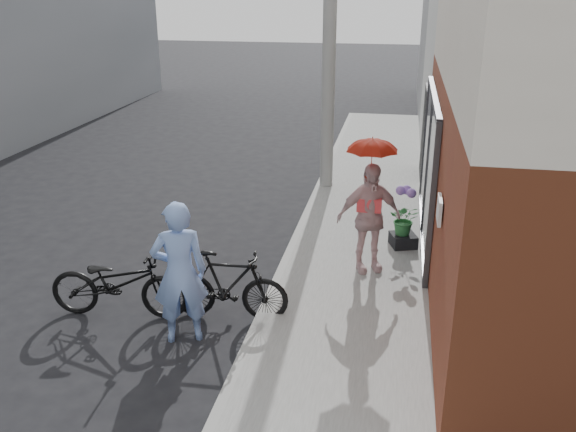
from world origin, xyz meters
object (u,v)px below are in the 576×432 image
(utility_pole, at_px, (330,26))
(bike_right, at_px, (228,286))
(kimono_woman, at_px, (369,218))
(planter, at_px, (403,240))
(officer, at_px, (180,273))
(bike_left, at_px, (119,283))

(utility_pole, relative_size, bike_right, 4.24)
(bike_right, bearing_deg, kimono_woman, -49.80)
(utility_pole, xyz_separation_m, planter, (1.71, -3.04, -3.27))
(officer, relative_size, kimono_woman, 1.10)
(kimono_woman, bearing_deg, planter, 38.02)
(utility_pole, xyz_separation_m, officer, (-1.05, -6.30, -2.55))
(bike_left, bearing_deg, planter, -58.12)
(bike_right, relative_size, kimono_woman, 0.96)
(bike_right, bearing_deg, bike_left, 95.56)
(bike_left, distance_m, bike_right, 1.50)
(planter, bearing_deg, kimono_woman, -118.74)
(planter, bearing_deg, utility_pole, 119.36)
(bike_left, bearing_deg, kimono_woman, -65.44)
(utility_pole, height_order, bike_right, utility_pole)
(officer, bearing_deg, bike_right, -147.48)
(planter, bearing_deg, bike_right, -131.28)
(bike_left, xyz_separation_m, planter, (3.81, 2.86, -0.28))
(bike_right, relative_size, planter, 4.08)
(kimono_woman, distance_m, planter, 1.38)
(bike_left, xyz_separation_m, kimono_woman, (3.26, 1.85, 0.48))
(officer, relative_size, bike_left, 0.99)
(officer, bearing_deg, kimono_woman, -156.36)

